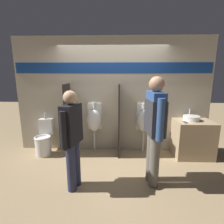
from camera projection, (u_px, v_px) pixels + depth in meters
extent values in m
plane|color=#997F5B|center=(112.00, 160.00, 3.86)|extent=(16.00, 16.00, 0.00)
cube|color=#B2A893|center=(113.00, 96.00, 4.16)|extent=(4.59, 0.06, 2.70)
cube|color=navy|center=(113.00, 68.00, 3.99)|extent=(4.50, 0.01, 0.24)
cube|color=tan|center=(193.00, 139.00, 3.97)|extent=(0.82, 0.61, 0.84)
cylinder|color=white|center=(191.00, 118.00, 3.93)|extent=(0.36, 0.36, 0.11)
cylinder|color=silver|center=(190.00, 112.00, 4.03)|extent=(0.03, 0.03, 0.14)
cube|color=#232328|center=(185.00, 122.00, 3.77)|extent=(0.07, 0.14, 0.01)
cube|color=#28231E|center=(68.00, 120.00, 4.03)|extent=(0.03, 0.49, 1.65)
cube|color=#28231E|center=(119.00, 120.00, 4.00)|extent=(0.03, 0.49, 1.65)
cylinder|color=silver|center=(94.00, 141.00, 4.24)|extent=(0.04, 0.04, 0.55)
ellipsoid|color=white|center=(94.00, 120.00, 4.13)|extent=(0.35, 0.25, 0.51)
cube|color=white|center=(95.00, 116.00, 4.24)|extent=(0.33, 0.02, 0.64)
cylinder|color=silver|center=(94.00, 105.00, 4.14)|extent=(0.06, 0.06, 0.16)
cylinder|color=silver|center=(143.00, 141.00, 4.20)|extent=(0.04, 0.04, 0.55)
ellipsoid|color=white|center=(144.00, 121.00, 4.09)|extent=(0.35, 0.25, 0.51)
cube|color=white|center=(143.00, 116.00, 4.20)|extent=(0.33, 0.02, 0.64)
cylinder|color=silver|center=(144.00, 106.00, 4.10)|extent=(0.06, 0.06, 0.16)
cylinder|color=white|center=(43.00, 146.00, 4.08)|extent=(0.36, 0.36, 0.41)
torus|color=white|center=(42.00, 137.00, 4.03)|extent=(0.37, 0.37, 0.04)
cube|color=white|center=(47.00, 127.00, 4.25)|extent=(0.32, 0.16, 0.38)
cylinder|color=silver|center=(45.00, 116.00, 4.18)|extent=(0.06, 0.06, 0.14)
cylinder|color=#666056|center=(154.00, 162.00, 2.88)|extent=(0.17, 0.17, 0.89)
cylinder|color=#666056|center=(151.00, 157.00, 3.06)|extent=(0.17, 0.17, 0.89)
cube|color=#2D4C84|center=(155.00, 114.00, 2.80)|extent=(0.25, 0.48, 0.70)
cube|color=#2D2D33|center=(155.00, 117.00, 2.81)|extent=(0.27, 0.51, 0.56)
cylinder|color=#2D4C84|center=(160.00, 120.00, 2.55)|extent=(0.11, 0.11, 0.65)
cylinder|color=#2D4C84|center=(150.00, 112.00, 3.07)|extent=(0.11, 0.11, 0.65)
sphere|color=#A87A5B|center=(157.00, 84.00, 2.70)|extent=(0.24, 0.24, 0.24)
cylinder|color=#282D4C|center=(71.00, 168.00, 2.78)|extent=(0.15, 0.15, 0.79)
cylinder|color=#282D4C|center=(76.00, 163.00, 2.93)|extent=(0.15, 0.15, 0.79)
cube|color=black|center=(71.00, 124.00, 2.70)|extent=(0.28, 0.44, 0.62)
cylinder|color=black|center=(63.00, 131.00, 2.49)|extent=(0.10, 0.10, 0.57)
cylinder|color=black|center=(78.00, 122.00, 2.93)|extent=(0.10, 0.10, 0.57)
sphere|color=tan|center=(70.00, 98.00, 2.62)|extent=(0.21, 0.21, 0.21)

